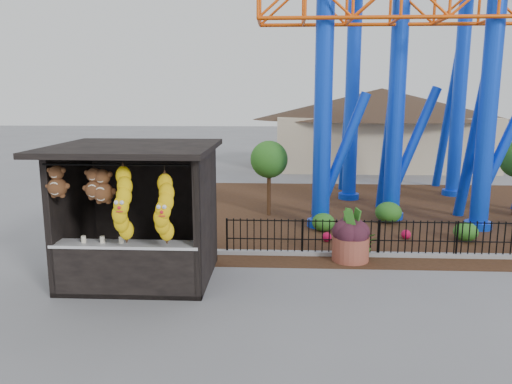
{
  "coord_description": "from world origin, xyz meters",
  "views": [
    {
      "loc": [
        0.21,
        -9.71,
        4.17
      ],
      "look_at": [
        -0.35,
        1.5,
        2.0
      ],
      "focal_mm": 35.0,
      "sensor_mm": 36.0,
      "label": 1
    }
  ],
  "objects_px": {
    "prize_booth": "(136,217)",
    "terracotta_planter": "(350,249)",
    "potted_plant": "(363,246)",
    "roller_coaster": "(427,28)"
  },
  "relations": [
    {
      "from": "prize_booth",
      "to": "terracotta_planter",
      "type": "bearing_deg",
      "value": 19.04
    },
    {
      "from": "roller_coaster",
      "to": "potted_plant",
      "type": "relative_size",
      "value": 13.95
    },
    {
      "from": "prize_booth",
      "to": "roller_coaster",
      "type": "bearing_deg",
      "value": 42.01
    },
    {
      "from": "terracotta_planter",
      "to": "potted_plant",
      "type": "xyz_separation_m",
      "value": [
        0.32,
        0.05,
        0.07
      ]
    },
    {
      "from": "prize_booth",
      "to": "roller_coaster",
      "type": "distance_m",
      "value": 11.99
    },
    {
      "from": "prize_booth",
      "to": "potted_plant",
      "type": "distance_m",
      "value": 5.74
    },
    {
      "from": "terracotta_planter",
      "to": "potted_plant",
      "type": "relative_size",
      "value": 1.19
    },
    {
      "from": "potted_plant",
      "to": "roller_coaster",
      "type": "bearing_deg",
      "value": 71.47
    },
    {
      "from": "roller_coaster",
      "to": "potted_plant",
      "type": "xyz_separation_m",
      "value": [
        -2.78,
        -5.53,
        -6.05
      ]
    },
    {
      "from": "prize_booth",
      "to": "terracotta_planter",
      "type": "relative_size",
      "value": 3.74
    }
  ]
}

